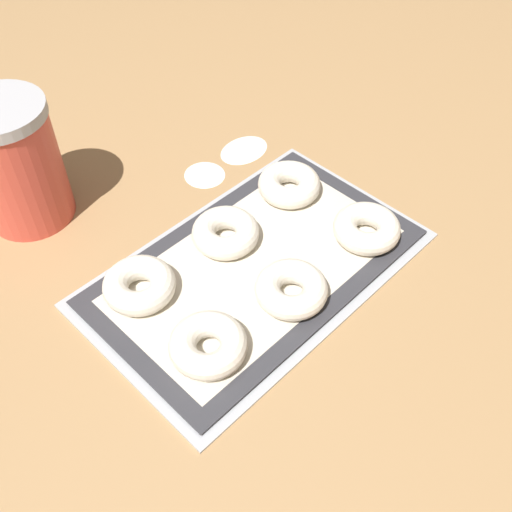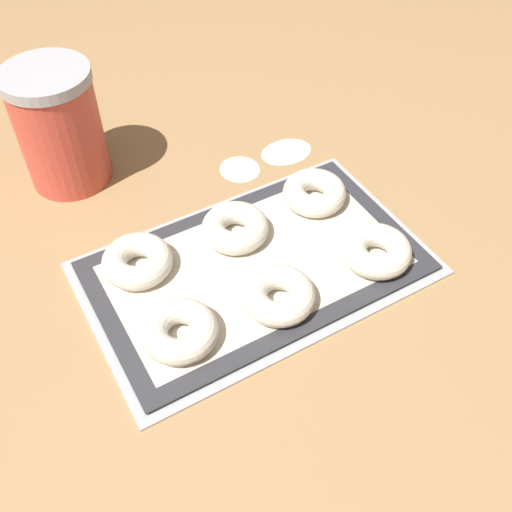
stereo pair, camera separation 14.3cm
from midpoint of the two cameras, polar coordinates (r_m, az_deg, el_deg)
ground_plane at (r=0.81m, az=4.71°, el=-2.34°), size 2.80×2.80×0.00m
baking_tray at (r=0.81m, az=5.01°, el=-1.62°), size 0.46×0.28×0.01m
baking_mat at (r=0.81m, az=5.03°, el=-1.37°), size 0.43×0.26×0.00m
bagel_front_left at (r=0.72m, az=-1.67°, el=-7.77°), size 0.09×0.09×0.03m
bagel_front_center at (r=0.76m, az=7.79°, el=-4.19°), size 0.09×0.09×0.03m
bagel_front_right at (r=0.83m, az=16.32°, el=-0.02°), size 0.09×0.09×0.03m
bagel_back_left at (r=0.79m, az=-6.27°, el=-1.00°), size 0.09×0.09×0.03m
bagel_back_center at (r=0.83m, az=2.89°, el=2.24°), size 0.09×0.09×0.03m
bagel_back_right at (r=0.89m, az=10.17°, el=5.55°), size 0.09×0.09×0.03m
flour_canister at (r=0.92m, az=-14.09°, el=11.45°), size 0.13×0.13×0.19m
flour_patch_near at (r=1.01m, az=7.02°, el=9.56°), size 0.09×0.06×0.00m
flour_patch_far at (r=0.96m, az=2.69°, el=7.97°), size 0.06×0.07×0.00m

